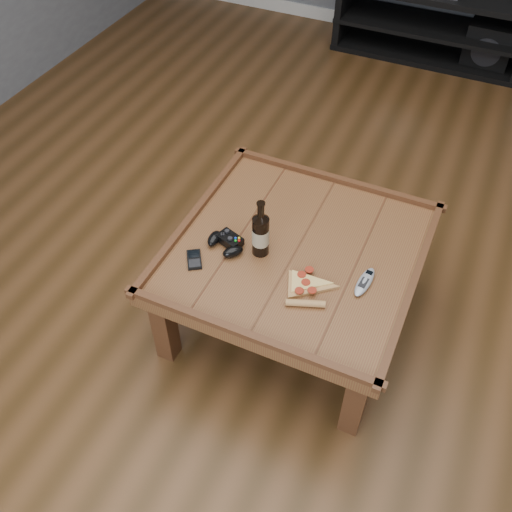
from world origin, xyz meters
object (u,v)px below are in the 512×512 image
at_px(coffee_table, 296,258).
at_px(subwoofer, 490,43).
at_px(pizza_slice, 306,287).
at_px(remote_control, 365,282).
at_px(smartphone, 194,259).
at_px(beer_bottle, 261,233).
at_px(media_console, 432,24).
at_px(game_controller, 226,243).

bearing_deg(coffee_table, subwoofer, 81.14).
relative_size(pizza_slice, remote_control, 1.83).
bearing_deg(remote_control, smartphone, -160.68).
bearing_deg(beer_bottle, smartphone, -145.08).
xyz_separation_m(coffee_table, pizza_slice, (0.11, -0.18, 0.07)).
bearing_deg(coffee_table, beer_bottle, -149.31).
bearing_deg(beer_bottle, subwoofer, 78.84).
bearing_deg(media_console, coffee_table, -90.00).
distance_m(game_controller, remote_control, 0.58).
xyz_separation_m(media_console, beer_bottle, (-0.13, -2.83, 0.31)).
height_order(game_controller, smartphone, game_controller).
distance_m(pizza_slice, subwoofer, 3.02).
bearing_deg(beer_bottle, coffee_table, 30.69).
xyz_separation_m(coffee_table, beer_bottle, (-0.13, -0.08, 0.17)).
bearing_deg(beer_bottle, game_controller, -167.33).
bearing_deg(pizza_slice, coffee_table, 100.05).
distance_m(media_console, game_controller, 2.88).
relative_size(coffee_table, subwoofer, 2.97).
distance_m(game_controller, smartphone, 0.15).
bearing_deg(pizza_slice, media_console, 71.69).
bearing_deg(game_controller, pizza_slice, 7.73).
relative_size(beer_bottle, game_controller, 1.52).
height_order(media_console, subwoofer, media_console).
relative_size(media_console, remote_control, 8.29).
xyz_separation_m(smartphone, remote_control, (0.67, 0.17, 0.01)).
height_order(smartphone, subwoofer, smartphone).
relative_size(game_controller, smartphone, 1.50).
bearing_deg(remote_control, subwoofer, 92.75).
bearing_deg(media_console, pizza_slice, -87.88).
bearing_deg(subwoofer, coffee_table, -96.36).
distance_m(coffee_table, beer_bottle, 0.23).
bearing_deg(beer_bottle, media_console, 87.34).
bearing_deg(smartphone, beer_bottle, 2.22).
height_order(coffee_table, pizza_slice, pizza_slice).
relative_size(coffee_table, remote_control, 6.10).
relative_size(smartphone, remote_control, 0.70).
xyz_separation_m(coffee_table, smartphone, (-0.36, -0.23, 0.07)).
distance_m(pizza_slice, smartphone, 0.47).
relative_size(coffee_table, beer_bottle, 3.83).
xyz_separation_m(smartphone, subwoofer, (0.79, 3.03, -0.29)).
distance_m(beer_bottle, smartphone, 0.29).
relative_size(coffee_table, game_controller, 5.82).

